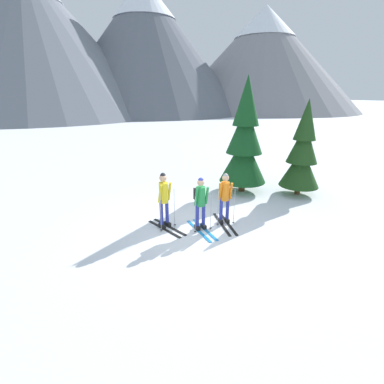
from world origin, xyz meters
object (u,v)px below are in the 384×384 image
(skier_in_green, at_px, (200,201))
(skier_in_orange, at_px, (225,196))
(skier_in_yellow, at_px, (164,198))
(pine_tree_near, at_px, (244,141))
(pine_tree_mid, at_px, (302,153))

(skier_in_green, height_order, skier_in_orange, same)
(skier_in_orange, bearing_deg, skier_in_green, -171.55)
(skier_in_yellow, bearing_deg, skier_in_orange, -11.60)
(skier_in_green, bearing_deg, skier_in_orange, 8.45)
(skier_in_yellow, height_order, skier_in_orange, skier_in_yellow)
(pine_tree_near, bearing_deg, skier_in_orange, -131.22)
(skier_in_green, xyz_separation_m, pine_tree_near, (3.18, 2.72, 1.24))
(pine_tree_near, bearing_deg, skier_in_yellow, -152.39)
(pine_tree_near, distance_m, pine_tree_mid, 2.40)
(skier_in_yellow, xyz_separation_m, skier_in_green, (1.01, -0.53, -0.05))
(skier_in_yellow, bearing_deg, pine_tree_near, 27.61)
(skier_in_yellow, distance_m, pine_tree_near, 4.87)
(skier_in_green, xyz_separation_m, pine_tree_mid, (5.19, 1.48, 0.83))
(skier_in_green, relative_size, pine_tree_mid, 0.44)
(skier_in_orange, xyz_separation_m, pine_tree_near, (2.26, 2.58, 1.24))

